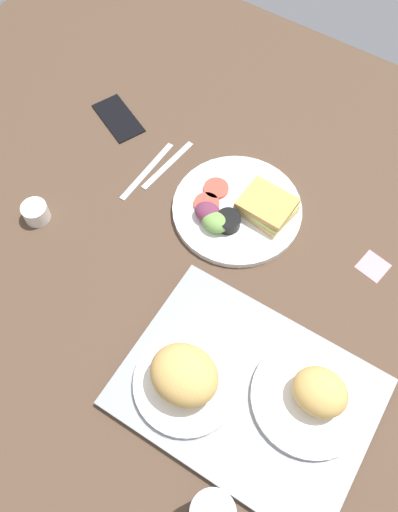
{
  "coord_description": "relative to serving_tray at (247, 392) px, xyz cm",
  "views": [
    {
      "loc": [
        -25.33,
        44.52,
        96.73
      ],
      "look_at": [
        2.0,
        3.0,
        4.0
      ],
      "focal_mm": 36.59,
      "sensor_mm": 36.0,
      "label": 1
    }
  ],
  "objects": [
    {
      "name": "knife",
      "position": [
        45.43,
        -31.14,
        -0.55
      ],
      "size": [
        1.57,
        19.01,
        0.5
      ],
      "primitive_type": "cube",
      "rotation": [
        0.0,
        0.0,
        1.56
      ],
      "color": "#B7B7BC",
      "rests_on": "ground_plane"
    },
    {
      "name": "bread_plate_far",
      "position": [
        10.24,
        5.05,
        4.91
      ],
      "size": [
        19.51,
        19.51,
        9.94
      ],
      "color": "white",
      "rests_on": "serving_tray"
    },
    {
      "name": "serving_tray",
      "position": [
        0.0,
        0.0,
        0.0
      ],
      "size": [
        45.79,
        34.09,
        1.6
      ],
      "primitive_type": "cube",
      "rotation": [
        0.0,
        0.0,
        0.02
      ],
      "color": "gray",
      "rests_on": "ground_plane"
    },
    {
      "name": "espresso_cup",
      "position": [
        58.03,
        -7.81,
        1.2
      ],
      "size": [
        5.6,
        5.6,
        4.0
      ],
      "primitive_type": "cylinder",
      "color": "silver",
      "rests_on": "ground_plane"
    },
    {
      "name": "fork",
      "position": [
        42.43,
        -35.14,
        -0.55
      ],
      "size": [
        3.09,
        17.05,
        0.5
      ],
      "primitive_type": "cube",
      "rotation": [
        0.0,
        0.0,
        1.47
      ],
      "color": "#B7B7BC",
      "rests_on": "ground_plane"
    },
    {
      "name": "bread_plate_near",
      "position": [
        -10.37,
        -5.26,
        3.45
      ],
      "size": [
        21.43,
        21.43,
        8.19
      ],
      "color": "white",
      "rests_on": "serving_tray"
    },
    {
      "name": "ground_plane",
      "position": [
        20.04,
        -20.37,
        -2.3
      ],
      "size": [
        190.0,
        150.0,
        3.0
      ],
      "primitive_type": "cube",
      "color": "#4C3828"
    },
    {
      "name": "cell_phone",
      "position": [
        60.76,
        -40.21,
        -0.4
      ],
      "size": [
        16.08,
        12.39,
        0.8
      ],
      "primitive_type": "cube",
      "rotation": [
        0.0,
        0.0,
        -0.41
      ],
      "color": "black",
      "rests_on": "ground_plane"
    },
    {
      "name": "sticky_note",
      "position": [
        -8.46,
        -37.1,
        -0.74
      ],
      "size": [
        6.45,
        6.45,
        0.12
      ],
      "primitive_type": "cube",
      "rotation": [
        0.0,
        0.0,
        -0.17
      ],
      "color": "pink",
      "rests_on": "ground_plane"
    },
    {
      "name": "plate_with_salad",
      "position": [
        21.77,
        -32.72,
        0.91
      ],
      "size": [
        28.36,
        28.36,
        5.4
      ],
      "color": "white",
      "rests_on": "ground_plane"
    }
  ]
}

